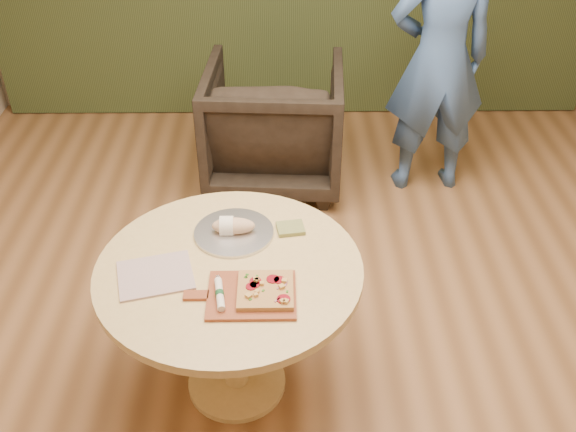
{
  "coord_description": "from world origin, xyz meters",
  "views": [
    {
      "loc": [
        -0.12,
        -2.12,
        2.5
      ],
      "look_at": [
        -0.09,
        0.25,
        0.78
      ],
      "focal_mm": 40.0,
      "sensor_mm": 36.0,
      "label": 1
    }
  ],
  "objects_px": {
    "pedestal_table": "(231,291)",
    "flatbread_pizza": "(266,290)",
    "pizza_paddle": "(249,295)",
    "armchair": "(274,119)",
    "bread_roll": "(232,226)",
    "serving_tray": "(234,232)",
    "cutlery_roll": "(220,294)",
    "person_standing": "(439,59)"
  },
  "relations": [
    {
      "from": "bread_roll",
      "to": "flatbread_pizza",
      "type": "bearing_deg",
      "value": -68.58
    },
    {
      "from": "bread_roll",
      "to": "armchair",
      "type": "height_order",
      "value": "armchair"
    },
    {
      "from": "serving_tray",
      "to": "armchair",
      "type": "relative_size",
      "value": 0.38
    },
    {
      "from": "flatbread_pizza",
      "to": "cutlery_roll",
      "type": "distance_m",
      "value": 0.18
    },
    {
      "from": "pizza_paddle",
      "to": "cutlery_roll",
      "type": "distance_m",
      "value": 0.12
    },
    {
      "from": "serving_tray",
      "to": "person_standing",
      "type": "relative_size",
      "value": 0.19
    },
    {
      "from": "pedestal_table",
      "to": "armchair",
      "type": "distance_m",
      "value": 1.89
    },
    {
      "from": "person_standing",
      "to": "cutlery_roll",
      "type": "bearing_deg",
      "value": 53.37
    },
    {
      "from": "bread_roll",
      "to": "armchair",
      "type": "relative_size",
      "value": 0.21
    },
    {
      "from": "pizza_paddle",
      "to": "flatbread_pizza",
      "type": "distance_m",
      "value": 0.07
    },
    {
      "from": "flatbread_pizza",
      "to": "serving_tray",
      "type": "relative_size",
      "value": 0.62
    },
    {
      "from": "flatbread_pizza",
      "to": "person_standing",
      "type": "height_order",
      "value": "person_standing"
    },
    {
      "from": "pedestal_table",
      "to": "bread_roll",
      "type": "xyz_separation_m",
      "value": [
        -0.0,
        0.22,
        0.18
      ]
    },
    {
      "from": "pedestal_table",
      "to": "armchair",
      "type": "height_order",
      "value": "armchair"
    },
    {
      "from": "cutlery_roll",
      "to": "bread_roll",
      "type": "relative_size",
      "value": 1.03
    },
    {
      "from": "pizza_paddle",
      "to": "cutlery_roll",
      "type": "bearing_deg",
      "value": -172.04
    },
    {
      "from": "pedestal_table",
      "to": "flatbread_pizza",
      "type": "distance_m",
      "value": 0.29
    },
    {
      "from": "armchair",
      "to": "bread_roll",
      "type": "bearing_deg",
      "value": 87.62
    },
    {
      "from": "pedestal_table",
      "to": "pizza_paddle",
      "type": "distance_m",
      "value": 0.26
    },
    {
      "from": "pedestal_table",
      "to": "cutlery_roll",
      "type": "distance_m",
      "value": 0.27
    },
    {
      "from": "flatbread_pizza",
      "to": "person_standing",
      "type": "distance_m",
      "value": 2.25
    },
    {
      "from": "pizza_paddle",
      "to": "person_standing",
      "type": "height_order",
      "value": "person_standing"
    },
    {
      "from": "pizza_paddle",
      "to": "cutlery_roll",
      "type": "height_order",
      "value": "cutlery_roll"
    },
    {
      "from": "pedestal_table",
      "to": "flatbread_pizza",
      "type": "height_order",
      "value": "flatbread_pizza"
    },
    {
      "from": "cutlery_roll",
      "to": "flatbread_pizza",
      "type": "bearing_deg",
      "value": -1.22
    },
    {
      "from": "flatbread_pizza",
      "to": "bread_roll",
      "type": "xyz_separation_m",
      "value": [
        -0.16,
        0.4,
        0.02
      ]
    },
    {
      "from": "pizza_paddle",
      "to": "armchair",
      "type": "bearing_deg",
      "value": 87.56
    },
    {
      "from": "cutlery_roll",
      "to": "serving_tray",
      "type": "relative_size",
      "value": 0.56
    },
    {
      "from": "armchair",
      "to": "person_standing",
      "type": "xyz_separation_m",
      "value": [
        1.05,
        -0.07,
        0.45
      ]
    },
    {
      "from": "cutlery_roll",
      "to": "armchair",
      "type": "xyz_separation_m",
      "value": [
        0.2,
        2.08,
        -0.31
      ]
    },
    {
      "from": "bread_roll",
      "to": "pedestal_table",
      "type": "bearing_deg",
      "value": -89.95
    },
    {
      "from": "serving_tray",
      "to": "armchair",
      "type": "xyz_separation_m",
      "value": [
        0.17,
        1.65,
        -0.29
      ]
    },
    {
      "from": "flatbread_pizza",
      "to": "serving_tray",
      "type": "height_order",
      "value": "flatbread_pizza"
    },
    {
      "from": "pizza_paddle",
      "to": "pedestal_table",
      "type": "bearing_deg",
      "value": 115.97
    },
    {
      "from": "serving_tray",
      "to": "pizza_paddle",
      "type": "bearing_deg",
      "value": -78.57
    },
    {
      "from": "pizza_paddle",
      "to": "serving_tray",
      "type": "height_order",
      "value": "serving_tray"
    },
    {
      "from": "pedestal_table",
      "to": "flatbread_pizza",
      "type": "bearing_deg",
      "value": -48.7
    },
    {
      "from": "armchair",
      "to": "flatbread_pizza",
      "type": "bearing_deg",
      "value": 93.2
    },
    {
      "from": "pedestal_table",
      "to": "pizza_paddle",
      "type": "xyz_separation_m",
      "value": [
        0.09,
        -0.19,
        0.15
      ]
    },
    {
      "from": "cutlery_roll",
      "to": "bread_roll",
      "type": "bearing_deg",
      "value": 78.38
    },
    {
      "from": "cutlery_roll",
      "to": "serving_tray",
      "type": "distance_m",
      "value": 0.43
    },
    {
      "from": "pedestal_table",
      "to": "armchair",
      "type": "bearing_deg",
      "value": 84.66
    }
  ]
}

